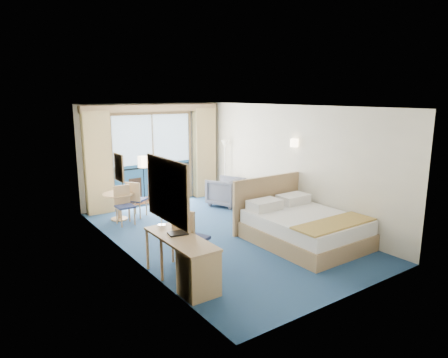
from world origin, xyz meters
TOP-DOWN VIEW (x-y plane):
  - floor at (0.00, 0.00)m, footprint 6.50×6.50m
  - room_walls at (0.00, 0.00)m, footprint 4.04×6.54m
  - balcony_door at (-0.01, 3.22)m, footprint 2.36×0.03m
  - curtain_left at (-1.55, 3.07)m, footprint 0.65×0.22m
  - curtain_right at (1.55, 3.07)m, footprint 0.65×0.22m
  - pelmet at (0.00, 3.10)m, footprint 3.80×0.25m
  - mirror at (-1.97, -1.50)m, footprint 0.05×1.25m
  - wall_print at (-1.97, 0.45)m, footprint 0.04×0.42m
  - sconce_left at (-1.94, -0.60)m, footprint 0.18×0.18m
  - sconce_right at (1.94, -0.15)m, footprint 0.18×0.18m
  - bed at (1.11, -1.28)m, footprint 1.89×2.25m
  - nightstand at (1.78, -0.03)m, footprint 0.39×0.37m
  - phone at (1.74, -0.01)m, footprint 0.23×0.21m
  - armchair at (1.44, 1.86)m, footprint 1.07×1.08m
  - floor_lamp at (1.82, 2.42)m, footprint 0.23×0.23m
  - desk at (-1.72, -1.82)m, footprint 0.54×1.57m
  - desk_chair at (-1.41, -1.10)m, footprint 0.62×0.61m
  - folder at (-1.68, -1.24)m, footprint 0.33×0.27m
  - desk_lamp at (-1.73, -0.78)m, footprint 0.13×0.13m
  - round_table at (-1.36, 2.29)m, footprint 0.72×0.72m
  - table_chair_a at (-0.97, 2.21)m, footprint 0.54×0.54m
  - table_chair_b at (-1.38, 1.91)m, footprint 0.39×0.39m

SIDE VIEW (x-z plane):
  - floor at x=0.00m, z-range 0.00..0.00m
  - nightstand at x=1.78m, z-range 0.00..0.51m
  - bed at x=1.11m, z-range -0.26..0.93m
  - armchair at x=1.44m, z-range 0.00..0.75m
  - desk at x=-1.72m, z-range 0.04..0.78m
  - round_table at x=-1.36m, z-range 0.17..0.81m
  - table_chair_b at x=-1.38m, z-range 0.06..0.95m
  - table_chair_a at x=-0.97m, z-range 0.06..0.95m
  - phone at x=1.74m, z-range 0.51..0.59m
  - desk_chair at x=-1.41m, z-range 0.07..1.16m
  - folder at x=-1.68m, z-range 0.74..0.76m
  - desk_lamp at x=-1.73m, z-range 0.86..1.35m
  - balcony_door at x=-0.01m, z-range -0.12..2.40m
  - floor_lamp at x=1.82m, z-range 0.43..2.11m
  - curtain_left at x=-1.55m, z-range 0.00..2.55m
  - curtain_right at x=1.55m, z-range 0.00..2.55m
  - mirror at x=-1.97m, z-range 1.08..2.03m
  - wall_print at x=-1.97m, z-range 1.34..1.86m
  - room_walls at x=0.00m, z-range 0.42..3.14m
  - sconce_left at x=-1.94m, z-range 1.76..1.94m
  - sconce_right at x=1.94m, z-range 1.76..1.94m
  - pelmet at x=0.00m, z-range 2.49..2.67m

